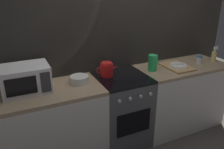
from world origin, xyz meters
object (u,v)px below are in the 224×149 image
stove_unit (121,110)px  pitcher (153,63)px  mixing_bowl (79,79)px  spice_jar (199,59)px  microwave (26,79)px  kettle (107,69)px  spray_bottle (214,56)px  dish_pile (178,66)px

stove_unit → pitcher: bearing=2.9°
mixing_bowl → spice_jar: (1.66, -0.06, 0.01)m
microwave → mixing_bowl: microwave is taller
mixing_bowl → spice_jar: bearing=-2.1°
kettle → pitcher: 0.59m
mixing_bowl → spray_bottle: size_ratio=0.99×
stove_unit → mixing_bowl: mixing_bowl is taller
stove_unit → spray_bottle: spray_bottle is taller
spray_bottle → dish_pile: bearing=179.5°
kettle → spray_bottle: size_ratio=1.40×
pitcher → dish_pile: pitcher is taller
mixing_bowl → pitcher: pitcher is taller
kettle → pitcher: (0.58, -0.08, 0.02)m
stove_unit → pitcher: size_ratio=4.50×
pitcher → spray_bottle: spray_bottle is taller
pitcher → dish_pile: 0.36m
mixing_bowl → spray_bottle: spray_bottle is taller
mixing_bowl → dish_pile: mixing_bowl is taller
microwave → pitcher: (1.47, -0.05, -0.03)m
stove_unit → microwave: (-1.04, 0.07, 0.59)m
mixing_bowl → spray_bottle: (1.90, -0.08, 0.04)m
kettle → dish_pile: size_ratio=0.71×
kettle → mixing_bowl: bearing=-171.0°
stove_unit → microwave: size_ratio=1.96×
stove_unit → spice_jar: size_ratio=8.57×
stove_unit → microwave: microwave is taller
stove_unit → mixing_bowl: bearing=174.9°
spice_jar → microwave: bearing=177.6°
spray_bottle → mixing_bowl: bearing=177.5°
microwave → dish_pile: microwave is taller
dish_pile → mixing_bowl: bearing=176.5°
microwave → dish_pile: 1.83m
kettle → spice_jar: bearing=-5.1°
pitcher → dish_pile: (0.35, -0.06, -0.08)m
mixing_bowl → pitcher: bearing=-1.4°
pitcher → mixing_bowl: bearing=178.6°
kettle → spice_jar: (1.31, -0.12, -0.03)m
pitcher → kettle: bearing=172.4°
mixing_bowl → dish_pile: bearing=-3.5°
stove_unit → dish_pile: bearing=-2.5°
dish_pile → spray_bottle: (0.62, -0.01, 0.06)m
microwave → spice_jar: (2.20, -0.09, -0.08)m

